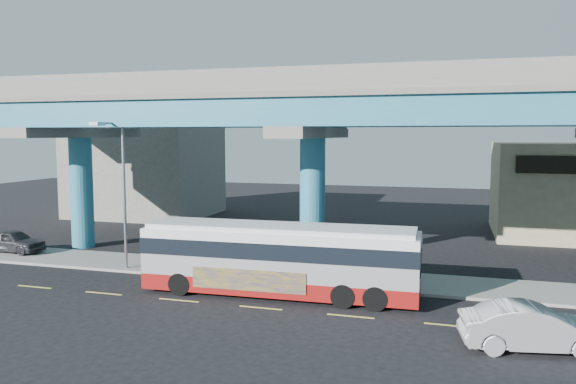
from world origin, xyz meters
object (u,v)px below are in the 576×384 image
(sedan, at_px, (533,328))
(stop_sign, at_px, (394,254))
(transit_bus, at_px, (280,257))
(parked_car, at_px, (13,241))
(street_lamp, at_px, (118,174))

(sedan, height_order, stop_sign, stop_sign)
(transit_bus, bearing_deg, sedan, -22.23)
(parked_car, height_order, street_lamp, street_lamp)
(parked_car, bearing_deg, street_lamp, -101.69)
(stop_sign, bearing_deg, sedan, -27.38)
(parked_car, bearing_deg, sedan, -102.72)
(sedan, xyz_separation_m, stop_sign, (-5.53, 6.31, 1.02))
(sedan, bearing_deg, street_lamp, 64.54)
(sedan, bearing_deg, stop_sign, 31.05)
(sedan, xyz_separation_m, street_lamp, (-20.31, 5.56, 4.67))
(street_lamp, xyz_separation_m, stop_sign, (14.78, 0.76, -3.65))
(transit_bus, bearing_deg, street_lamp, 169.09)
(transit_bus, height_order, parked_car, transit_bus)
(transit_bus, distance_m, street_lamp, 10.47)
(transit_bus, xyz_separation_m, stop_sign, (5.10, 2.33, -0.00))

